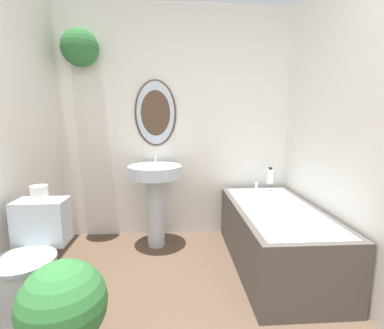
% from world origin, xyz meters
% --- Properties ---
extents(wall_back, '(2.52, 0.35, 2.40)m').
position_xyz_m(wall_back, '(-0.10, 2.47, 1.28)').
color(wall_back, silver).
rests_on(wall_back, ground_plane).
extents(wall_right, '(0.06, 2.57, 2.40)m').
position_xyz_m(wall_right, '(1.23, 1.23, 1.20)').
color(wall_right, silver).
rests_on(wall_right, ground_plane).
extents(toilet, '(0.38, 0.56, 0.72)m').
position_xyz_m(toilet, '(-0.95, 1.20, 0.32)').
color(toilet, silver).
rests_on(toilet, ground_plane).
extents(pedestal_sink, '(0.52, 0.52, 0.92)m').
position_xyz_m(pedestal_sink, '(-0.22, 2.15, 0.59)').
color(pedestal_sink, silver).
rests_on(pedestal_sink, ground_plane).
extents(bathtub, '(0.70, 1.41, 0.60)m').
position_xyz_m(bathtub, '(0.83, 1.70, 0.27)').
color(bathtub, '#4C4742').
rests_on(bathtub, ground_plane).
extents(shampoo_bottle, '(0.07, 0.07, 0.17)m').
position_xyz_m(shampoo_bottle, '(0.96, 2.26, 0.68)').
color(shampoo_bottle, white).
rests_on(shampoo_bottle, bathtub).
extents(potted_plant, '(0.43, 0.43, 0.58)m').
position_xyz_m(potted_plant, '(-0.59, 0.78, 0.34)').
color(potted_plant, '#9E6042').
rests_on(potted_plant, ground_plane).
extents(toilet_paper_roll, '(0.11, 0.11, 0.10)m').
position_xyz_m(toilet_paper_roll, '(-0.95, 1.40, 0.77)').
color(toilet_paper_roll, white).
rests_on(toilet_paper_roll, toilet).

